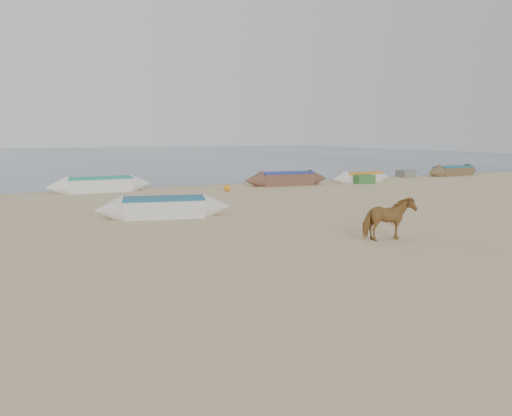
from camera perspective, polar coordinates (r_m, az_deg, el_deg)
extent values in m
plane|color=tan|center=(14.49, 6.62, -6.01)|extent=(140.00, 140.00, 0.00)
plane|color=slate|center=(94.35, -20.18, 5.67)|extent=(160.00, 160.00, 0.00)
imported|color=olive|center=(17.59, 14.89, -1.20)|extent=(1.84, 0.98, 1.49)
imported|color=brown|center=(20.83, 15.42, -0.82)|extent=(0.76, 0.70, 0.74)
sphere|color=orange|center=(31.98, -3.31, 2.30)|extent=(0.44, 0.44, 0.44)
cube|color=slate|center=(34.52, -19.06, 2.40)|extent=(1.20, 1.10, 0.56)
cube|color=#30692F|center=(38.24, 12.08, 3.27)|extent=(1.50, 1.20, 0.64)
cube|color=slate|center=(44.69, 16.77, 3.78)|extent=(1.30, 1.20, 0.60)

